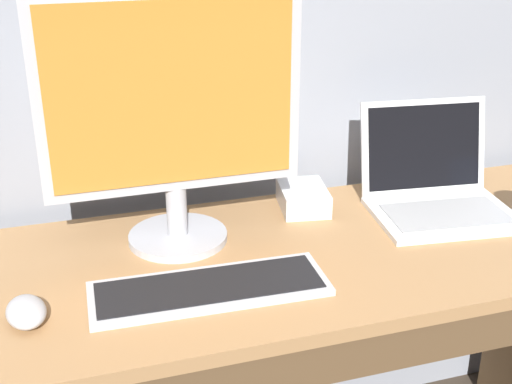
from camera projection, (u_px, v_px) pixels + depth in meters
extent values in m
cube|color=#A87A4C|center=(298.00, 256.00, 1.37)|extent=(1.51, 0.56, 0.03)
cube|color=brown|center=(351.00, 356.00, 1.16)|extent=(1.45, 0.02, 0.08)
cube|color=white|center=(444.00, 215.00, 1.51)|extent=(0.34, 0.26, 0.01)
cube|color=#ACACAC|center=(447.00, 214.00, 1.49)|extent=(0.28, 0.17, 0.00)
cube|color=white|center=(424.00, 146.00, 1.59)|extent=(0.31, 0.09, 0.22)
cube|color=black|center=(424.00, 147.00, 1.58)|extent=(0.28, 0.08, 0.19)
cylinder|color=#B7B7BC|center=(178.00, 237.00, 1.41)|extent=(0.21, 0.21, 0.02)
cylinder|color=#B7B7BC|center=(177.00, 210.00, 1.38)|extent=(0.04, 0.04, 0.11)
cube|color=#B7B7BC|center=(172.00, 94.00, 1.27)|extent=(0.51, 0.02, 0.39)
cube|color=#C67F2D|center=(173.00, 95.00, 1.26)|extent=(0.47, 0.00, 0.35)
cube|color=#BCBCC1|center=(210.00, 289.00, 1.22)|extent=(0.44, 0.16, 0.01)
cube|color=black|center=(209.00, 285.00, 1.22)|extent=(0.41, 0.13, 0.00)
ellipsoid|color=#B7B7BC|center=(26.00, 312.00, 1.13)|extent=(0.08, 0.11, 0.04)
cube|color=silver|center=(303.00, 198.00, 1.54)|extent=(0.12, 0.15, 0.05)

